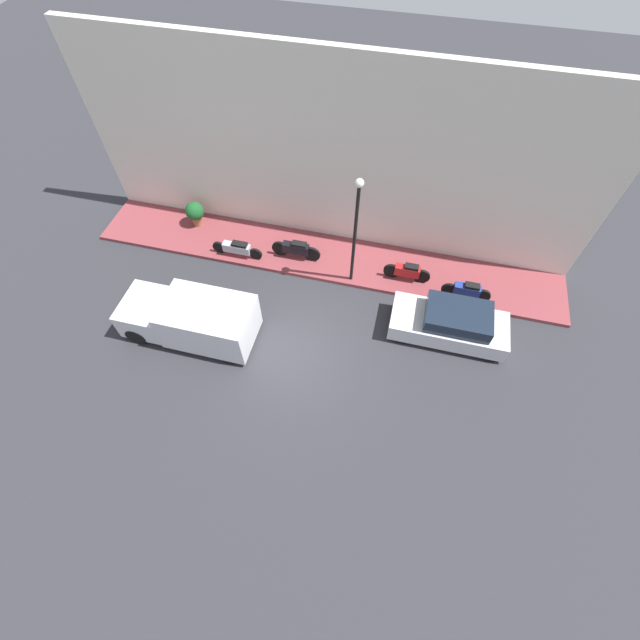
% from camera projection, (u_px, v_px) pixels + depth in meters
% --- Properties ---
extents(ground_plane, '(60.00, 60.00, 0.00)m').
position_uv_depth(ground_plane, '(293.00, 353.00, 14.77)').
color(ground_plane, '#2D2D33').
extents(sidewalk, '(2.45, 18.73, 0.15)m').
position_uv_depth(sidewalk, '(324.00, 257.00, 17.28)').
color(sidewalk, brown).
rests_on(sidewalk, ground_plane).
extents(building_facade, '(0.30, 18.73, 7.33)m').
position_uv_depth(building_facade, '(334.00, 158.00, 15.11)').
color(building_facade, silver).
rests_on(building_facade, ground_plane).
extents(parked_car, '(1.65, 3.96, 1.39)m').
position_uv_depth(parked_car, '(451.00, 323.00, 14.69)').
color(parked_car, silver).
rests_on(parked_car, ground_plane).
extents(delivery_van, '(1.87, 4.60, 1.71)m').
position_uv_depth(delivery_van, '(190.00, 319.00, 14.54)').
color(delivery_van, silver).
rests_on(delivery_van, ground_plane).
extents(scooter_silver, '(0.30, 2.06, 0.70)m').
position_uv_depth(scooter_silver, '(237.00, 248.00, 16.91)').
color(scooter_silver, '#B7B7BF').
rests_on(scooter_silver, sidewalk).
extents(motorcycle_blue, '(0.30, 1.78, 0.77)m').
position_uv_depth(motorcycle_blue, '(467.00, 290.00, 15.64)').
color(motorcycle_blue, navy).
rests_on(motorcycle_blue, sidewalk).
extents(motorcycle_red, '(0.30, 1.77, 0.77)m').
position_uv_depth(motorcycle_red, '(407.00, 272.00, 16.16)').
color(motorcycle_red, '#B21E1E').
rests_on(motorcycle_red, sidewalk).
extents(motorcycle_black, '(0.30, 1.97, 0.81)m').
position_uv_depth(motorcycle_black, '(296.00, 249.00, 16.80)').
color(motorcycle_black, black).
rests_on(motorcycle_black, sidewalk).
extents(streetlamp, '(0.29, 0.29, 4.56)m').
position_uv_depth(streetlamp, '(356.00, 223.00, 14.22)').
color(streetlamp, black).
rests_on(streetlamp, sidewalk).
extents(potted_plant, '(0.77, 0.77, 1.07)m').
position_uv_depth(potted_plant, '(195.00, 212.00, 17.77)').
color(potted_plant, brown).
rests_on(potted_plant, sidewalk).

